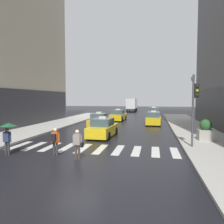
# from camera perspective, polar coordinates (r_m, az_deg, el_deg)

# --- Properties ---
(ground_plane) EXTENTS (160.00, 160.00, 0.00)m
(ground_plane) POSITION_cam_1_polar(r_m,az_deg,el_deg) (11.95, -9.54, -12.83)
(ground_plane) COLOR black
(crosswalk_markings) EXTENTS (11.30, 2.80, 0.01)m
(crosswalk_markings) POSITION_cam_1_polar(r_m,az_deg,el_deg) (14.71, -5.38, -9.65)
(crosswalk_markings) COLOR silver
(crosswalk_markings) RESTS_ON ground
(traffic_light_pole) EXTENTS (0.44, 0.84, 4.80)m
(traffic_light_pole) POSITION_cam_1_polar(r_m,az_deg,el_deg) (15.26, 21.06, 2.94)
(traffic_light_pole) COLOR #47474C
(traffic_light_pole) RESTS_ON curb_right
(taxi_lead) EXTENTS (2.10, 4.62, 1.80)m
(taxi_lead) POSITION_cam_1_polar(r_m,az_deg,el_deg) (19.07, -2.42, -4.37)
(taxi_lead) COLOR yellow
(taxi_lead) RESTS_ON ground
(taxi_second) EXTENTS (1.95, 4.55, 1.80)m
(taxi_second) POSITION_cam_1_polar(r_m,az_deg,el_deg) (25.43, -3.40, -2.36)
(taxi_second) COLOR gold
(taxi_second) RESTS_ON ground
(taxi_third) EXTENTS (2.02, 4.58, 1.80)m
(taxi_third) POSITION_cam_1_polar(r_m,az_deg,el_deg) (28.34, 10.94, -1.81)
(taxi_third) COLOR yellow
(taxi_third) RESTS_ON ground
(taxi_fourth) EXTENTS (2.11, 4.62, 1.80)m
(taxi_fourth) POSITION_cam_1_polar(r_m,az_deg,el_deg) (32.93, 1.69, -0.99)
(taxi_fourth) COLOR yellow
(taxi_fourth) RESTS_ON ground
(taxi_fifth) EXTENTS (2.04, 4.59, 1.80)m
(taxi_fifth) POSITION_cam_1_polar(r_m,az_deg,el_deg) (41.41, 10.99, -0.11)
(taxi_fifth) COLOR yellow
(taxi_fifth) RESTS_ON ground
(box_truck) EXTENTS (2.31, 7.55, 3.35)m
(box_truck) POSITION_cam_1_polar(r_m,az_deg,el_deg) (54.96, 5.27, 2.02)
(box_truck) COLOR #2D2D2D
(box_truck) RESTS_ON ground
(pedestrian_with_umbrella) EXTENTS (0.96, 0.96, 1.94)m
(pedestrian_with_umbrella) POSITION_cam_1_polar(r_m,az_deg,el_deg) (14.11, -25.87, -4.32)
(pedestrian_with_umbrella) COLOR #333338
(pedestrian_with_umbrella) RESTS_ON ground
(pedestrian_with_backpack) EXTENTS (0.55, 0.43, 1.65)m
(pedestrian_with_backpack) POSITION_cam_1_polar(r_m,az_deg,el_deg) (13.04, -14.87, -7.13)
(pedestrian_with_backpack) COLOR #333338
(pedestrian_with_backpack) RESTS_ON ground
(pedestrian_with_handbag) EXTENTS (0.60, 0.24, 1.65)m
(pedestrian_with_handbag) POSITION_cam_1_polar(r_m,az_deg,el_deg) (12.12, -9.11, -8.05)
(pedestrian_with_handbag) COLOR #473D33
(pedestrian_with_handbag) RESTS_ON ground
(planter_near_corner) EXTENTS (1.10, 1.10, 1.60)m
(planter_near_corner) POSITION_cam_1_polar(r_m,az_deg,el_deg) (18.28, 23.51, -4.55)
(planter_near_corner) COLOR #A8A399
(planter_near_corner) RESTS_ON curb_right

